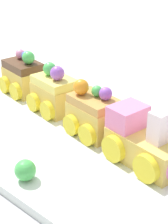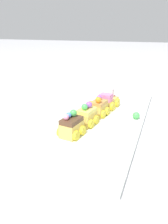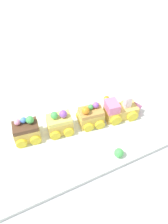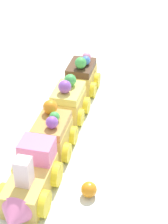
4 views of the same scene
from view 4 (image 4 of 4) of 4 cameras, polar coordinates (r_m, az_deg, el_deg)
ground_plane at (r=0.59m, az=-1.01°, el=-5.63°), size 10.00×10.00×0.00m
display_board at (r=0.59m, az=-1.02°, el=-5.18°), size 0.72×0.39×0.01m
cake_train_locomotive at (r=0.49m, az=-8.37°, el=-10.76°), size 0.13×0.07×0.07m
cake_car_caramel at (r=0.56m, az=-4.86°, el=-3.45°), size 0.07×0.07×0.08m
cake_car_lemon at (r=0.63m, az=-2.40°, el=1.49°), size 0.07×0.07×0.08m
cake_car_chocolate at (r=0.71m, az=-0.42°, el=5.38°), size 0.07×0.07×0.08m
gumball_orange at (r=0.50m, az=0.76°, el=-11.72°), size 0.02×0.02×0.02m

